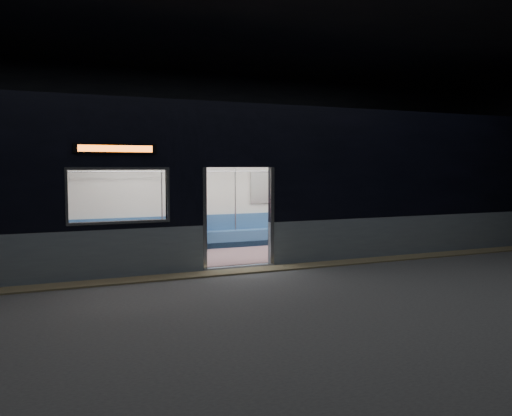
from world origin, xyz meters
TOP-DOWN VIEW (x-y plane):
  - station_floor at (0.00, 0.00)m, footprint 24.00×14.00m
  - station_envelope at (0.00, 0.00)m, footprint 24.00×14.00m
  - tactile_strip at (0.00, 0.55)m, footprint 22.80×0.50m
  - metro_car at (-0.00, 2.54)m, footprint 18.00×3.04m
  - passenger at (-0.22, 3.55)m, footprint 0.44×0.74m
  - handbag at (-0.22, 3.31)m, footprint 0.32×0.27m
  - transit_map at (2.08, 3.85)m, footprint 1.11×0.03m

SIDE VIEW (x-z plane):
  - station_floor at x=0.00m, z-range -0.01..0.00m
  - tactile_strip at x=0.00m, z-range 0.00..0.03m
  - handbag at x=-0.22m, z-range 0.62..0.77m
  - passenger at x=-0.22m, z-range 0.11..1.53m
  - transit_map at x=2.08m, z-range 1.15..1.87m
  - metro_car at x=0.00m, z-range 0.17..3.52m
  - station_envelope at x=0.00m, z-range 1.16..6.16m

